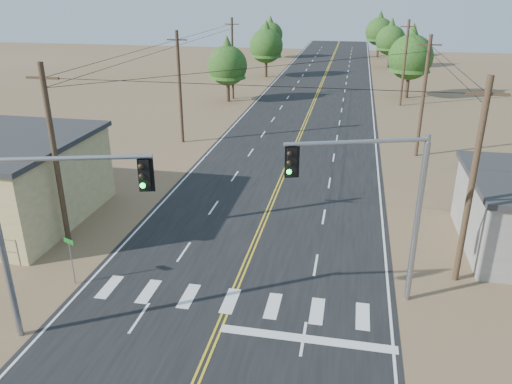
# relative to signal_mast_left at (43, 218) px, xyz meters

# --- Properties ---
(road) EXTENTS (15.00, 200.00, 0.02)m
(road) POSITION_rel_signal_mast_left_xyz_m (6.33, 25.54, -5.29)
(road) COLOR black
(road) RESTS_ON ground
(utility_pole_left_near) EXTENTS (1.80, 0.30, 10.00)m
(utility_pole_left_near) POSITION_rel_signal_mast_left_xyz_m (-4.17, 7.54, -0.18)
(utility_pole_left_near) COLOR #4C3826
(utility_pole_left_near) RESTS_ON ground
(utility_pole_left_mid) EXTENTS (1.80, 0.30, 10.00)m
(utility_pole_left_mid) POSITION_rel_signal_mast_left_xyz_m (-4.17, 27.54, -0.18)
(utility_pole_left_mid) COLOR #4C3826
(utility_pole_left_mid) RESTS_ON ground
(utility_pole_left_far) EXTENTS (1.80, 0.30, 10.00)m
(utility_pole_left_far) POSITION_rel_signal_mast_left_xyz_m (-4.17, 47.54, -0.18)
(utility_pole_left_far) COLOR #4C3826
(utility_pole_left_far) RESTS_ON ground
(utility_pole_right_near) EXTENTS (1.80, 0.30, 10.00)m
(utility_pole_right_near) POSITION_rel_signal_mast_left_xyz_m (16.83, 7.54, -0.18)
(utility_pole_right_near) COLOR #4C3826
(utility_pole_right_near) RESTS_ON ground
(utility_pole_right_mid) EXTENTS (1.80, 0.30, 10.00)m
(utility_pole_right_mid) POSITION_rel_signal_mast_left_xyz_m (16.83, 27.54, -0.18)
(utility_pole_right_mid) COLOR #4C3826
(utility_pole_right_mid) RESTS_ON ground
(utility_pole_right_far) EXTENTS (1.80, 0.30, 10.00)m
(utility_pole_right_far) POSITION_rel_signal_mast_left_xyz_m (16.83, 47.54, -0.18)
(utility_pole_right_far) COLOR #4C3826
(utility_pole_right_far) RESTS_ON ground
(signal_mast_left) EXTENTS (5.96, 1.86, 7.88)m
(signal_mast_left) POSITION_rel_signal_mast_left_xyz_m (0.00, 0.00, 0.00)
(signal_mast_left) COLOR gray
(signal_mast_left) RESTS_ON ground
(signal_mast_right) EXTENTS (5.81, 2.19, 7.91)m
(signal_mast_right) POSITION_rel_signal_mast_left_xyz_m (12.70, 4.77, 0.01)
(signal_mast_right) COLOR gray
(signal_mast_right) RESTS_ON ground
(street_sign) EXTENTS (0.68, 0.30, 2.44)m
(street_sign) POSITION_rel_signal_mast_left_xyz_m (-1.47, 3.54, -3.67)
(street_sign) COLOR gray
(street_sign) RESTS_ON ground
(tree_left_near) EXTENTS (4.85, 4.85, 8.09)m
(tree_left_near) POSITION_rel_signal_mast_left_xyz_m (-4.37, 45.76, -0.36)
(tree_left_near) COLOR #3F2D1E
(tree_left_near) RESTS_ON ground
(tree_left_mid) EXTENTS (5.27, 5.27, 8.79)m
(tree_left_mid) POSITION_rel_signal_mast_left_xyz_m (-2.93, 64.97, 0.07)
(tree_left_mid) COLOR #3F2D1E
(tree_left_mid) RESTS_ON ground
(tree_left_far) EXTENTS (4.95, 4.95, 8.26)m
(tree_left_far) POSITION_rel_signal_mast_left_xyz_m (-6.20, 88.05, -0.25)
(tree_left_far) COLOR #3F2D1E
(tree_left_far) RESTS_ON ground
(tree_right_near) EXTENTS (5.64, 5.64, 9.40)m
(tree_right_near) POSITION_rel_signal_mast_left_xyz_m (17.93, 52.44, 0.45)
(tree_right_near) COLOR #3F2D1E
(tree_right_near) RESTS_ON ground
(tree_right_mid) EXTENTS (5.16, 5.16, 8.60)m
(tree_right_mid) POSITION_rel_signal_mast_left_xyz_m (16.85, 79.32, -0.04)
(tree_right_mid) COLOR #3F2D1E
(tree_right_mid) RESTS_ON ground
(tree_right_far) EXTENTS (5.51, 5.51, 9.19)m
(tree_right_far) POSITION_rel_signal_mast_left_xyz_m (15.33, 93.56, 0.32)
(tree_right_far) COLOR #3F2D1E
(tree_right_far) RESTS_ON ground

